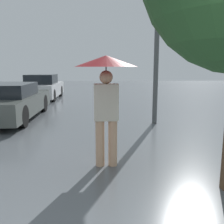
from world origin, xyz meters
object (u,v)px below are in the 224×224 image
(parked_car_farthest, at_px, (43,88))
(street_lamp, at_px, (157,38))
(pedestrian, at_px, (106,80))
(parked_car_middle, at_px, (11,102))

(parked_car_farthest, distance_m, street_lamp, 8.08)
(pedestrian, bearing_deg, street_lamp, 64.44)
(pedestrian, bearing_deg, parked_car_middle, 126.26)
(parked_car_farthest, bearing_deg, pedestrian, -71.34)
(parked_car_farthest, height_order, street_lamp, street_lamp)
(parked_car_middle, distance_m, street_lamp, 5.15)
(parked_car_farthest, bearing_deg, parked_car_middle, -88.69)
(parked_car_middle, height_order, street_lamp, street_lamp)
(street_lamp, bearing_deg, pedestrian, -115.56)
(parked_car_farthest, bearing_deg, street_lamp, -52.37)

